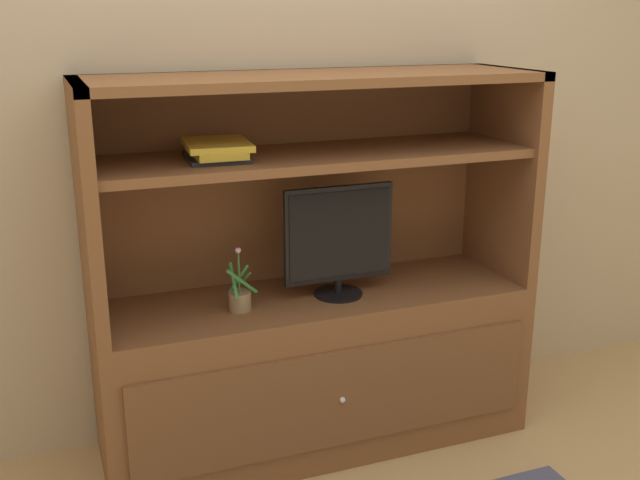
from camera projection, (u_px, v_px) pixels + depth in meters
name	position (u px, v px, depth m)	size (l,w,h in m)	color
painted_rear_wall	(287.00, 109.00, 3.24)	(6.00, 0.10, 2.80)	tan
media_console	(315.00, 333.00, 3.19)	(1.80, 0.58, 1.58)	brown
tv_monitor	(339.00, 240.00, 3.06)	(0.46, 0.20, 0.46)	black
potted_plant	(240.00, 299.00, 2.96)	(0.14, 0.14, 0.26)	#8C7251
magazine_stack	(216.00, 150.00, 2.82)	(0.26, 0.31, 0.07)	black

